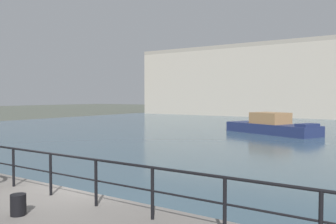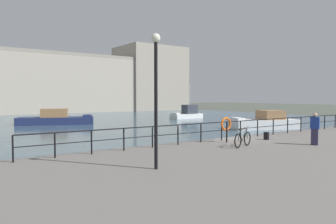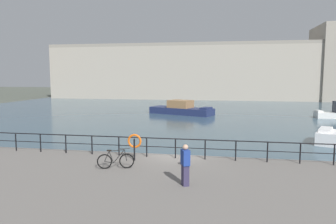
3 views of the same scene
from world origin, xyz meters
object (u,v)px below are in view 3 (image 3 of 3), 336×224
(parked_bicycle, at_px, (116,161))
(moored_blue_motorboat, at_px, (181,109))
(mooring_bollard, at_px, (186,161))
(life_ring_stand, at_px, (135,142))
(standing_person, at_px, (185,165))
(harbor_building, at_px, (244,71))

(parked_bicycle, bearing_deg, moored_blue_motorboat, 75.76)
(mooring_bollard, bearing_deg, life_ring_stand, 168.40)
(parked_bicycle, height_order, life_ring_stand, life_ring_stand)
(parked_bicycle, height_order, mooring_bollard, parked_bicycle)
(moored_blue_motorboat, relative_size, standing_person, 5.55)
(harbor_building, bearing_deg, moored_blue_motorboat, -108.25)
(harbor_building, distance_m, standing_person, 62.76)
(standing_person, bearing_deg, mooring_bollard, -108.16)
(moored_blue_motorboat, xyz_separation_m, parked_bicycle, (0.77, -29.48, 0.60))
(harbor_building, relative_size, moored_blue_motorboat, 8.04)
(harbor_building, xyz_separation_m, standing_person, (-5.92, -62.31, -4.64))
(standing_person, bearing_deg, life_ring_stand, -72.40)
(standing_person, bearing_deg, harbor_building, -120.24)
(parked_bicycle, bearing_deg, standing_person, -41.81)
(moored_blue_motorboat, relative_size, mooring_bollard, 21.33)
(moored_blue_motorboat, xyz_separation_m, mooring_bollard, (4.01, -28.41, 0.43))
(life_ring_stand, bearing_deg, standing_person, -47.58)
(parked_bicycle, bearing_deg, harbor_building, 65.36)
(moored_blue_motorboat, distance_m, mooring_bollard, 28.69)
(mooring_bollard, relative_size, life_ring_stand, 0.31)
(mooring_bollard, distance_m, standing_person, 2.90)
(harbor_building, relative_size, standing_person, 44.65)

